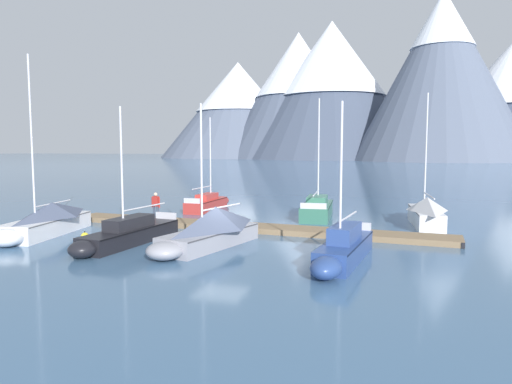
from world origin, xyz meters
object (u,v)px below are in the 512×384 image
at_px(person_on_dock, 156,204).
at_px(mooring_buoy_inner_mooring, 12,240).
at_px(sailboat_end_of_dock, 425,211).
at_px(sailboat_nearest_berth, 46,220).
at_px(sailboat_second_berth, 209,203).
at_px(mooring_buoy_channel_marker, 85,236).
at_px(sailboat_far_berth, 318,208).
at_px(sailboat_mid_dock_starboard, 209,229).
at_px(sailboat_mid_dock_port, 127,234).
at_px(sailboat_outer_slip, 343,249).

bearing_deg(person_on_dock, mooring_buoy_inner_mooring, -116.44).
height_order(sailboat_end_of_dock, mooring_buoy_inner_mooring, sailboat_end_of_dock).
xyz_separation_m(sailboat_nearest_berth, sailboat_second_berth, (4.34, 12.33, -0.30)).
height_order(sailboat_nearest_berth, mooring_buoy_channel_marker, sailboat_nearest_berth).
xyz_separation_m(sailboat_nearest_berth, sailboat_end_of_dock, (19.72, 9.48, 0.03)).
bearing_deg(sailboat_far_berth, sailboat_mid_dock_starboard, -106.40).
xyz_separation_m(sailboat_mid_dock_starboard, sailboat_end_of_dock, (10.12, 9.69, -0.03)).
relative_size(sailboat_end_of_dock, mooring_buoy_inner_mooring, 13.35).
height_order(sailboat_far_berth, mooring_buoy_inner_mooring, sailboat_far_berth).
relative_size(sailboat_second_berth, sailboat_mid_dock_port, 0.97).
xyz_separation_m(sailboat_far_berth, person_on_dock, (-8.82, -6.37, 0.66)).
bearing_deg(sailboat_mid_dock_starboard, mooring_buoy_channel_marker, -177.00).
distance_m(sailboat_mid_dock_starboard, sailboat_outer_slip, 6.54).
bearing_deg(sailboat_nearest_berth, sailboat_mid_dock_starboard, -1.26).
relative_size(sailboat_second_berth, mooring_buoy_inner_mooring, 11.68).
bearing_deg(sailboat_mid_dock_starboard, sailboat_second_berth, 112.76).
bearing_deg(sailboat_nearest_berth, sailboat_far_berth, 40.41).
bearing_deg(sailboat_second_berth, sailboat_outer_slip, -49.94).
relative_size(sailboat_mid_dock_port, mooring_buoy_inner_mooring, 12.03).
xyz_separation_m(sailboat_mid_dock_starboard, mooring_buoy_inner_mooring, (-9.18, -2.52, -0.61)).
height_order(sailboat_far_berth, sailboat_end_of_dock, sailboat_far_berth).
relative_size(sailboat_mid_dock_starboard, person_on_dock, 4.20).
height_order(sailboat_mid_dock_port, sailboat_outer_slip, sailboat_mid_dock_port).
height_order(sailboat_nearest_berth, sailboat_end_of_dock, sailboat_nearest_berth).
distance_m(sailboat_nearest_berth, person_on_dock, 6.17).
height_order(sailboat_mid_dock_starboard, sailboat_end_of_dock, sailboat_end_of_dock).
xyz_separation_m(sailboat_outer_slip, sailboat_end_of_dock, (3.71, 11.02, 0.26)).
height_order(sailboat_outer_slip, mooring_buoy_channel_marker, sailboat_outer_slip).
relative_size(sailboat_nearest_berth, sailboat_outer_slip, 1.39).
height_order(sailboat_mid_dock_port, mooring_buoy_channel_marker, sailboat_mid_dock_port).
bearing_deg(sailboat_nearest_berth, sailboat_end_of_dock, 25.69).
distance_m(sailboat_mid_dock_starboard, mooring_buoy_inner_mooring, 9.54).
bearing_deg(mooring_buoy_channel_marker, mooring_buoy_inner_mooring, -138.74).
bearing_deg(sailboat_nearest_berth, sailboat_mid_dock_port, -9.77).
bearing_deg(sailboat_second_berth, sailboat_mid_dock_starboard, -67.24).
bearing_deg(sailboat_mid_dock_port, sailboat_nearest_berth, 170.23).
distance_m(sailboat_nearest_berth, sailboat_far_berth, 16.93).
relative_size(sailboat_mid_dock_port, sailboat_outer_slip, 1.07).
bearing_deg(sailboat_mid_dock_port, mooring_buoy_inner_mooring, -161.25).
height_order(person_on_dock, mooring_buoy_inner_mooring, person_on_dock).
distance_m(sailboat_far_berth, person_on_dock, 10.90).
relative_size(sailboat_mid_dock_starboard, mooring_buoy_channel_marker, 15.31).
bearing_deg(sailboat_far_berth, mooring_buoy_inner_mooring, -132.30).
height_order(sailboat_mid_dock_starboard, mooring_buoy_inner_mooring, sailboat_mid_dock_starboard).
bearing_deg(sailboat_far_berth, sailboat_outer_slip, -76.05).
bearing_deg(mooring_buoy_inner_mooring, sailboat_mid_dock_port, 18.75).
bearing_deg(mooring_buoy_inner_mooring, sailboat_second_berth, 75.40).
distance_m(sailboat_second_berth, sailboat_mid_dock_starboard, 13.60).
distance_m(sailboat_mid_dock_port, sailboat_far_berth, 13.98).
height_order(sailboat_mid_dock_port, person_on_dock, sailboat_mid_dock_port).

